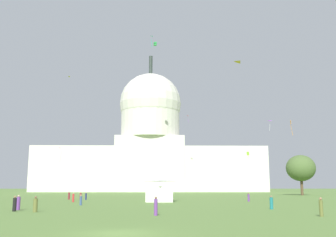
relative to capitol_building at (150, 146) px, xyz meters
name	(u,v)px	position (x,y,z in m)	size (l,w,h in m)	color
ground_plane	(120,233)	(2.02, -168.99, -22.25)	(800.00, 800.00, 0.00)	olive
capitol_building	(150,146)	(0.00, 0.00, 0.00)	(111.30, 30.77, 68.71)	silver
event_tent	(160,186)	(4.47, -121.54, -19.51)	(5.07, 7.13, 5.49)	white
tree_east_near	(301,168)	(48.06, -72.90, -14.06)	(12.29, 12.07, 12.22)	brown
person_denim_near_tree_east	(81,200)	(-7.03, -134.56, -21.54)	(0.36, 0.36, 1.54)	#3D5684
person_maroon_back_right	(69,196)	(-14.26, -110.05, -21.48)	(0.46, 0.46, 1.66)	maroon
person_purple_lawn_far_left	(249,198)	(20.67, -121.01, -21.55)	(0.46, 0.46, 1.54)	#703D93
person_olive_back_center	(321,207)	(19.32, -156.46, -21.43)	(0.48, 0.48, 1.73)	olive
person_black_aisle_center	(15,204)	(-11.64, -148.38, -21.48)	(0.58, 0.58, 1.69)	black
person_olive_mid_left	(35,205)	(-8.98, -149.61, -21.49)	(0.55, 0.55, 1.69)	olive
person_red_front_right	(73,198)	(-10.61, -122.99, -21.51)	(0.40, 0.40, 1.61)	red
person_teal_mid_center	(271,203)	(17.93, -145.17, -21.51)	(0.53, 0.53, 1.63)	#1E757A
person_navy_near_tree_west	(86,196)	(-10.38, -112.16, -21.54)	(0.38, 0.38, 1.53)	navy
person_purple_edge_east	(18,203)	(-12.19, -145.70, -21.47)	(0.59, 0.59, 1.73)	#703D93
person_purple_mid_right	(156,207)	(4.05, -154.87, -21.42)	(0.37, 0.37, 1.77)	#703D93
person_maroon_front_center	(81,197)	(-10.97, -114.65, -21.51)	(0.41, 0.41, 1.61)	maroon
kite_lime_low	(248,154)	(40.27, -36.10, -6.65)	(1.13, 0.51, 2.76)	#8CD133
kite_red_mid	(189,117)	(16.80, -32.30, 8.91)	(1.14, 1.24, 2.45)	red
kite_green_high	(155,44)	(2.68, -46.00, 35.84)	(1.43, 1.45, 1.31)	green
kite_turquoise_high	(153,38)	(2.49, -92.09, 20.13)	(1.13, 1.25, 3.00)	teal
kite_magenta_low	(61,150)	(-21.27, -89.78, -10.26)	(0.94, 1.24, 3.47)	#D1339E
kite_orange_mid	(291,124)	(37.63, -96.41, -4.09)	(0.48, 0.82, 3.93)	orange
kite_violet_mid	(270,122)	(40.51, -67.92, 0.98)	(1.43, 0.86, 3.08)	purple
kite_gold_mid	(240,63)	(18.91, -125.97, 2.38)	(1.62, 1.58, 0.29)	gold
kite_yellow_mid	(68,77)	(-21.75, -84.39, 11.23)	(0.88, 1.15, 0.24)	yellow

